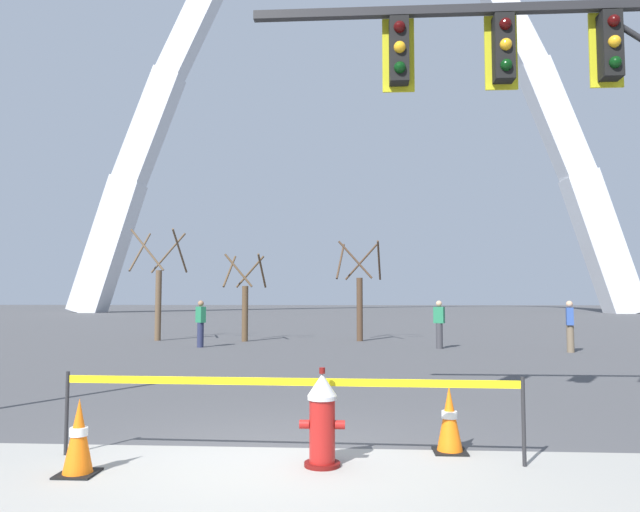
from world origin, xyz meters
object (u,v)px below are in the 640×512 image
object	(u,v)px
traffic_cone_mid_sidewalk	(79,438)
pedestrian_walking_left	(201,323)
fire_hydrant	(322,420)
pedestrian_standing_center	(439,324)
pedestrian_walking_right	(570,326)
monument_arch	(348,104)
traffic_cone_by_hydrant	(449,420)

from	to	relation	value
traffic_cone_mid_sidewalk	pedestrian_walking_left	size ratio (longest dim) A/B	0.46
fire_hydrant	traffic_cone_mid_sidewalk	xyz separation A→B (m)	(-2.32, -0.43, -0.11)
traffic_cone_mid_sidewalk	pedestrian_standing_center	bearing A→B (deg)	69.17
pedestrian_walking_left	pedestrian_walking_right	size ratio (longest dim) A/B	1.00
fire_hydrant	monument_arch	distance (m)	62.02
monument_arch	pedestrian_standing_center	distance (m)	49.40
fire_hydrant	traffic_cone_by_hydrant	size ratio (longest dim) A/B	1.36
traffic_cone_by_hydrant	monument_arch	world-z (taller)	monument_arch
traffic_cone_by_hydrant	pedestrian_standing_center	bearing A→B (deg)	82.54
traffic_cone_by_hydrant	traffic_cone_mid_sidewalk	bearing A→B (deg)	-164.18
pedestrian_walking_left	pedestrian_standing_center	size ratio (longest dim) A/B	1.00
fire_hydrant	pedestrian_standing_center	xyz separation A→B (m)	(3.09, 13.79, 0.35)
traffic_cone_mid_sidewalk	pedestrian_walking_right	world-z (taller)	pedestrian_walking_right
fire_hydrant	traffic_cone_by_hydrant	xyz separation A→B (m)	(1.36, 0.61, -0.11)
traffic_cone_mid_sidewalk	pedestrian_walking_left	distance (m)	14.49
traffic_cone_mid_sidewalk	pedestrian_walking_right	xyz separation A→B (m)	(9.27, 13.13, 0.46)
monument_arch	traffic_cone_mid_sidewalk	bearing A→B (deg)	-91.79
pedestrian_walking_right	traffic_cone_by_hydrant	bearing A→B (deg)	-114.80
traffic_cone_by_hydrant	pedestrian_standing_center	world-z (taller)	pedestrian_standing_center
traffic_cone_by_hydrant	traffic_cone_mid_sidewalk	size ratio (longest dim) A/B	1.00
pedestrian_walking_left	pedestrian_standing_center	xyz separation A→B (m)	(8.05, -0.01, 0.00)
traffic_cone_mid_sidewalk	monument_arch	world-z (taller)	monument_arch
monument_arch	pedestrian_walking_left	world-z (taller)	monument_arch
monument_arch	pedestrian_walking_left	size ratio (longest dim) A/B	38.67
pedestrian_walking_left	traffic_cone_mid_sidewalk	bearing A→B (deg)	-79.48
traffic_cone_by_hydrant	monument_arch	size ratio (longest dim) A/B	0.01
pedestrian_standing_center	traffic_cone_mid_sidewalk	bearing A→B (deg)	-110.83
monument_arch	pedestrian_walking_left	distance (m)	49.46
monument_arch	pedestrian_walking_right	world-z (taller)	monument_arch
pedestrian_walking_right	fire_hydrant	bearing A→B (deg)	-118.69
fire_hydrant	pedestrian_walking_right	bearing A→B (deg)	61.31
monument_arch	pedestrian_standing_center	bearing A→B (deg)	-85.32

